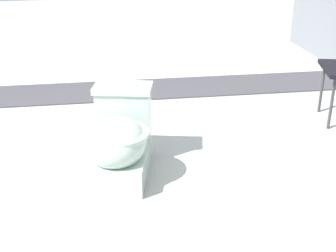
# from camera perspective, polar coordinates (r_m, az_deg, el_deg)

# --- Properties ---
(ground_plane) EXTENTS (14.00, 14.00, 0.00)m
(ground_plane) POSITION_cam_1_polar(r_m,az_deg,el_deg) (3.08, -10.51, -4.72)
(ground_plane) COLOR #A8A59E
(gravel_strip) EXTENTS (0.56, 8.00, 0.01)m
(gravel_strip) POSITION_cam_1_polar(r_m,az_deg,el_deg) (4.37, -3.64, 4.45)
(gravel_strip) COLOR #423F44
(gravel_strip) RESTS_ON ground
(toilet) EXTENTS (0.69, 0.50, 0.52)m
(toilet) POSITION_cam_1_polar(r_m,az_deg,el_deg) (2.86, -5.97, -1.86)
(toilet) COLOR #B2C6B7
(toilet) RESTS_ON ground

